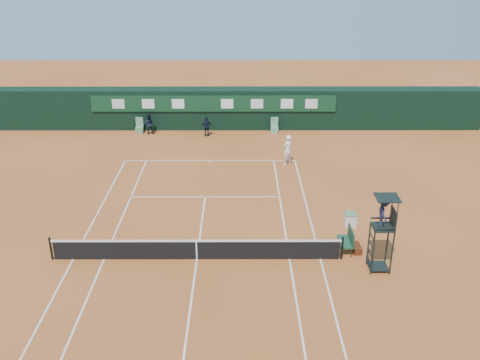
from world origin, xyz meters
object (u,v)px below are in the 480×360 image
Objects in this scene: tennis_net at (197,249)px; cooler at (350,219)px; player at (288,150)px; player_bench at (348,239)px; umpire_chair at (383,218)px.

tennis_net reaches higher than cooler.
tennis_net is 6.66× the size of player.
tennis_net is 6.82m from player_bench.
cooler is at bearing 96.23° from umpire_chair.
umpire_chair is 5.30× the size of cooler.
player is at bearing 106.94° from cooler.
umpire_chair is at bearing -5.81° from tennis_net.
tennis_net is at bearing 174.19° from umpire_chair.
player_bench is at bearing -104.16° from cooler.
player is at bearing 66.32° from tennis_net.
player is (-1.86, 10.51, 0.37)m from player_bench.
umpire_chair is at bearing -83.77° from cooler.
umpire_chair reaches higher than tennis_net.
cooler is (0.61, 2.42, -0.27)m from player_bench.
player is at bearing 100.01° from player_bench.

